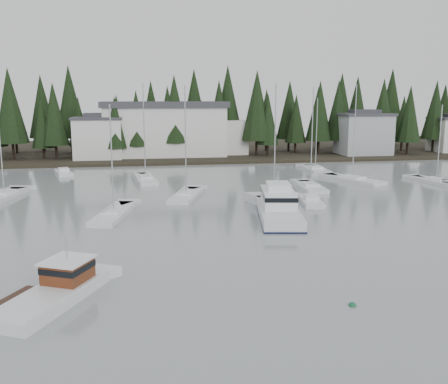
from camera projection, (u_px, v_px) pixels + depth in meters
The scene contains 20 objects.
ground at pixel (353, 358), 23.41m from camera, with size 260.00×260.00×0.00m, color gray.
far_shore_land at pixel (184, 150), 117.50m from camera, with size 240.00×54.00×1.00m, color black.
conifer_treeline at pixel (188, 155), 106.83m from camera, with size 200.00×22.00×20.00m, color black, non-canonical shape.
house_west at pixel (98, 137), 96.34m from camera, with size 9.54×7.42×8.75m.
house_east_a at pixel (363, 133), 103.85m from camera, with size 10.60×8.48×9.25m.
harbor_inn at pixel (175, 129), 101.75m from camera, with size 29.50×11.50×10.90m.
lobster_boat_brown at pixel (55, 293), 30.01m from camera, with size 6.45×8.95×4.23m.
cabin_cruiser_center at pixel (278, 209), 51.08m from camera, with size 5.92×13.05×5.40m.
sailboat_0 at pixel (352, 181), 73.54m from camera, with size 6.94×10.75×14.54m.
sailboat_2 at pixel (186, 197), 61.51m from camera, with size 5.41×9.80×14.07m.
sailboat_4 at pixel (315, 170), 84.01m from camera, with size 3.34×8.98×12.67m.
sailboat_5 at pixel (114, 215), 51.81m from camera, with size 4.74×10.66×11.99m.
sailboat_6 at pixel (274, 199), 60.16m from camera, with size 6.16×11.27×14.26m.
sailboat_9 at pixel (146, 180), 73.91m from camera, with size 3.66×10.62×14.77m.
sailboat_11 at pixel (5, 196), 61.60m from camera, with size 4.44×9.21×13.60m.
sailboat_12 at pixel (310, 188), 67.43m from camera, with size 3.34×8.66×13.95m.
sailboat_13 at pixel (436, 183), 71.62m from camera, with size 4.18×9.66×11.69m.
runabout_1 at pixel (311, 202), 57.79m from camera, with size 3.15×6.36×1.42m.
runabout_3 at pixel (64, 173), 80.13m from camera, with size 3.73×6.33×1.42m.
mooring_buoy_green at pixel (352, 306), 29.31m from camera, with size 0.47×0.47×0.47m, color #145933.
Camera 1 is at (-9.47, -20.30, 12.01)m, focal length 40.00 mm.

